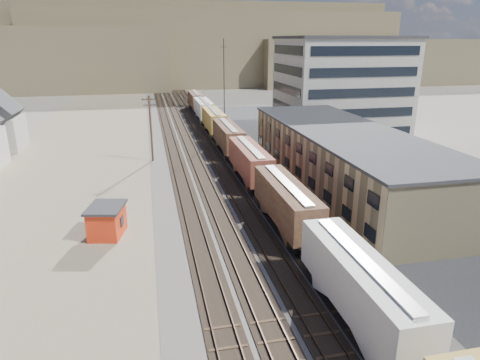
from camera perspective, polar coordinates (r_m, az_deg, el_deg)
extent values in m
plane|color=#6B6356|center=(30.36, 7.49, -17.88)|extent=(300.00, 300.00, 0.00)
cube|color=#4C4742|center=(75.60, -5.20, 4.54)|extent=(18.00, 200.00, 0.06)
cube|color=#7B6F54|center=(66.36, -21.44, 1.37)|extent=(24.00, 180.00, 0.03)
cube|color=#232326|center=(68.00, 15.23, 2.40)|extent=(26.00, 120.00, 0.04)
cube|color=black|center=(75.16, -8.99, 4.37)|extent=(2.60, 200.00, 0.08)
cube|color=#38281E|center=(75.10, -9.54, 4.42)|extent=(0.08, 200.00, 0.16)
cube|color=#38281E|center=(75.17, -8.45, 4.49)|extent=(0.08, 200.00, 0.16)
cube|color=black|center=(75.37, -6.71, 4.50)|extent=(2.60, 200.00, 0.08)
cube|color=#38281E|center=(75.28, -7.26, 4.56)|extent=(0.08, 200.00, 0.16)
cube|color=#38281E|center=(75.41, -6.17, 4.63)|extent=(0.08, 200.00, 0.16)
cube|color=black|center=(75.70, -4.45, 4.64)|extent=(2.60, 200.00, 0.08)
cube|color=#38281E|center=(75.59, -4.99, 4.69)|extent=(0.08, 200.00, 0.16)
cube|color=#38281E|center=(75.77, -3.91, 4.75)|extent=(0.08, 200.00, 0.16)
cube|color=black|center=(76.12, -2.35, 4.75)|extent=(2.60, 200.00, 0.08)
cube|color=#38281E|center=(75.97, -2.89, 4.81)|extent=(0.08, 200.00, 0.16)
cube|color=#38281E|center=(76.21, -1.82, 4.87)|extent=(0.08, 200.00, 0.16)
cube|color=black|center=(34.27, 11.43, -12.04)|extent=(2.20, 2.20, 0.90)
cube|color=beige|center=(29.30, 15.69, -13.13)|extent=(3.00, 13.34, 3.40)
cube|color=#B7B7B2|center=(28.43, 16.00, -10.06)|extent=(0.90, 12.32, 0.16)
cube|color=black|center=(38.36, 8.44, -8.40)|extent=(2.20, 2.20, 0.90)
cube|color=black|center=(47.15, 4.17, -3.04)|extent=(2.20, 2.20, 0.90)
cube|color=#40221B|center=(41.87, 6.17, -2.75)|extent=(3.00, 13.34, 3.40)
cube|color=#B7B7B2|center=(41.27, 6.25, -0.45)|extent=(0.90, 12.32, 0.16)
cube|color=black|center=(51.71, 2.61, -1.06)|extent=(2.20, 2.20, 0.90)
cube|color=black|center=(61.11, 0.19, 2.01)|extent=(2.20, 2.20, 0.90)
cube|color=brown|center=(55.76, 1.31, 2.71)|extent=(3.00, 13.34, 3.40)
cube|color=#B7B7B2|center=(55.31, 1.33, 4.48)|extent=(0.90, 12.32, 0.16)
cube|color=black|center=(65.87, -0.76, 3.21)|extent=(2.20, 2.20, 0.90)
cube|color=black|center=(75.55, -2.30, 5.15)|extent=(2.20, 2.20, 0.90)
cube|color=#40221B|center=(70.20, -1.60, 5.95)|extent=(3.00, 13.34, 3.40)
cube|color=#B7B7B2|center=(69.85, -1.61, 7.38)|extent=(0.90, 12.33, 0.16)
cube|color=black|center=(80.41, -2.93, 5.95)|extent=(2.20, 2.20, 0.90)
cube|color=black|center=(90.24, -4.00, 7.28)|extent=(2.20, 2.20, 0.90)
cube|color=#B38C2F|center=(84.91, -3.52, 8.07)|extent=(3.00, 13.34, 3.40)
cube|color=#B7B7B2|center=(84.61, -3.54, 9.26)|extent=(0.90, 12.32, 0.16)
cube|color=black|center=(95.15, -4.45, 7.84)|extent=(2.20, 2.20, 0.90)
cube|color=black|center=(105.07, -5.23, 8.80)|extent=(2.20, 2.20, 0.90)
cube|color=beige|center=(99.76, -4.89, 9.56)|extent=(3.00, 13.34, 3.40)
cube|color=#B7B7B2|center=(99.51, -4.92, 10.57)|extent=(0.90, 12.32, 0.16)
cube|color=black|center=(110.02, -5.56, 9.22)|extent=(2.20, 2.20, 0.90)
cube|color=black|center=(120.00, -6.16, 9.94)|extent=(2.20, 2.20, 0.90)
cube|color=#40221B|center=(114.70, -5.91, 10.66)|extent=(3.00, 13.34, 3.40)
cube|color=#B7B7B2|center=(114.49, -5.94, 11.54)|extent=(0.90, 12.32, 0.16)
cube|color=tan|center=(55.42, 13.72, 2.73)|extent=(12.00, 40.00, 7.00)
cube|color=#2D2D30|center=(54.60, 14.00, 6.37)|extent=(12.40, 40.40, 0.30)
cube|color=black|center=(53.46, 7.76, 1.07)|extent=(0.12, 36.00, 1.20)
cube|color=black|center=(52.66, 7.90, 4.19)|extent=(0.12, 36.00, 1.20)
cube|color=#9E998E|center=(86.65, 13.28, 11.91)|extent=(22.00, 18.00, 18.00)
cube|color=#2D2D30|center=(86.21, 13.74, 17.99)|extent=(22.60, 18.60, 0.50)
cube|color=black|center=(82.57, 6.17, 11.99)|extent=(0.12, 16.00, 16.00)
cube|color=black|center=(78.61, 16.10, 11.09)|extent=(20.00, 0.12, 16.00)
cylinder|color=#382619|center=(66.20, -11.79, 6.68)|extent=(0.32, 0.32, 10.00)
cube|color=#382619|center=(65.49, -12.04, 10.45)|extent=(2.20, 0.14, 0.14)
cube|color=#382619|center=(65.59, -12.00, 9.76)|extent=(1.90, 0.14, 0.14)
cylinder|color=black|center=(65.47, -11.52, 10.61)|extent=(0.08, 0.08, 0.22)
cylinder|color=black|center=(84.72, -2.13, 12.24)|extent=(0.16, 0.16, 18.00)
cube|color=black|center=(84.27, -2.19, 17.32)|extent=(1.20, 0.08, 0.08)
cube|color=brown|center=(185.24, -3.42, 17.01)|extent=(140.00, 45.00, 28.00)
cube|color=brown|center=(199.38, 18.12, 14.83)|extent=(110.00, 38.00, 18.00)
cube|color=brown|center=(202.95, -13.16, 17.26)|extent=(200.00, 60.00, 32.00)
cube|color=red|center=(42.56, -17.32, -5.35)|extent=(3.52, 4.22, 2.78)
cube|color=#2D2D30|center=(42.01, -17.51, -3.49)|extent=(3.96, 4.67, 0.23)
cube|color=black|center=(42.12, -15.46, -5.29)|extent=(0.29, 0.93, 0.93)
imported|color=navy|center=(88.53, 12.35, 6.64)|extent=(4.75, 5.11, 1.33)
imported|color=white|center=(75.76, 20.79, 4.09)|extent=(3.63, 5.38, 1.70)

